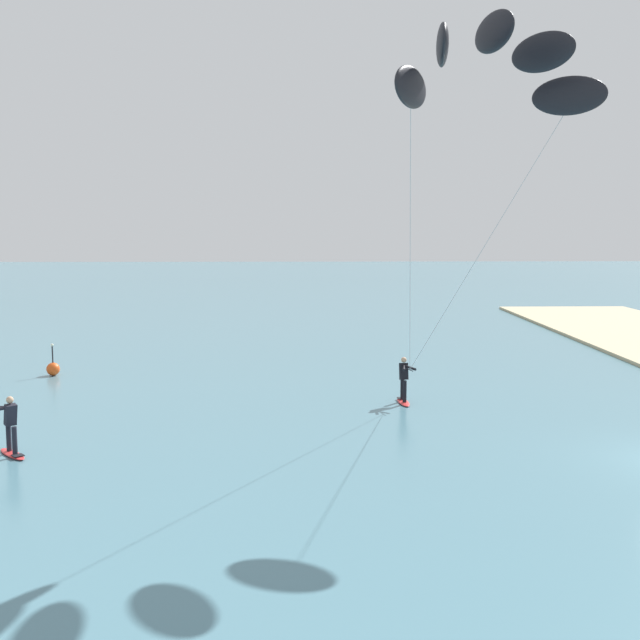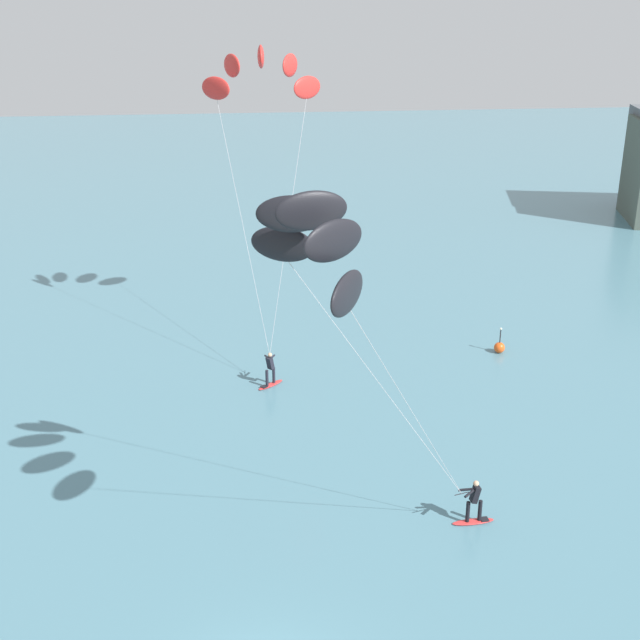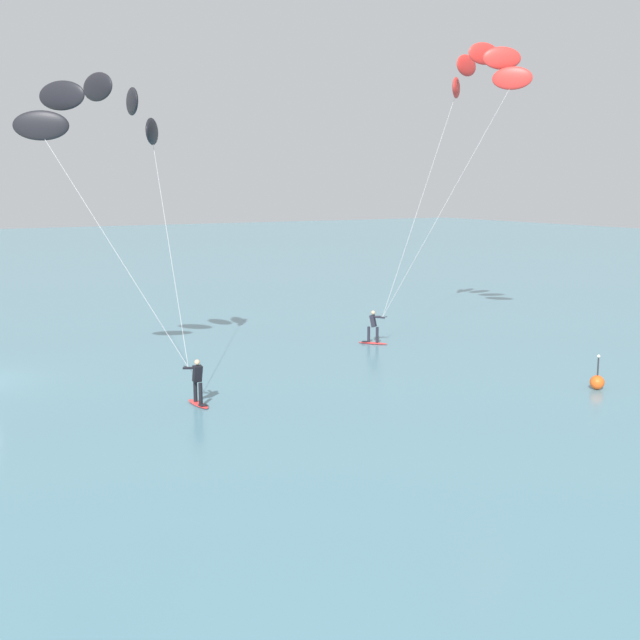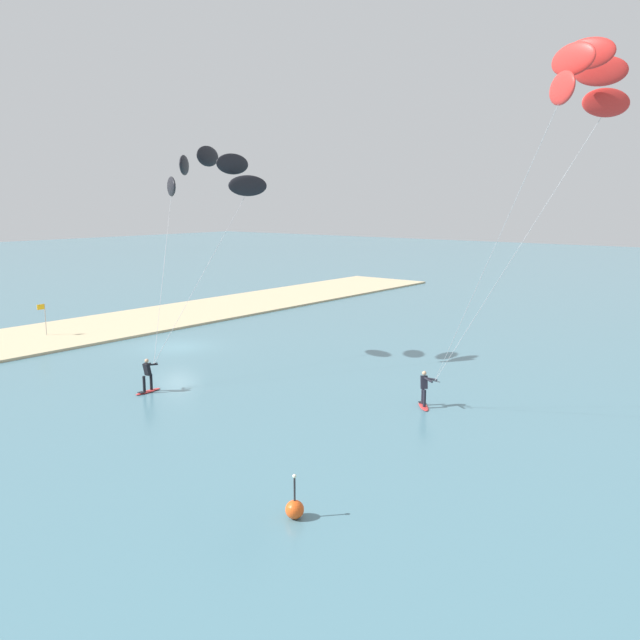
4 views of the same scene
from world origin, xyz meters
TOP-DOWN VIEW (x-y plane):
  - kitesurfer_nearshore at (2.04, 5.51)m, footprint 8.19×6.35m
  - kitesurfer_mid_water at (1.57, 24.98)m, footprint 6.04×8.04m
  - marker_buoy at (13.27, 21.32)m, footprint 0.56×0.56m

SIDE VIEW (x-z plane):
  - marker_buoy at x=13.27m, z-range -0.39..0.99m
  - kitesurfer_nearshore at x=2.04m, z-range 4.38..16.55m
  - kitesurfer_mid_water at x=1.57m, z-range 5.70..20.67m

